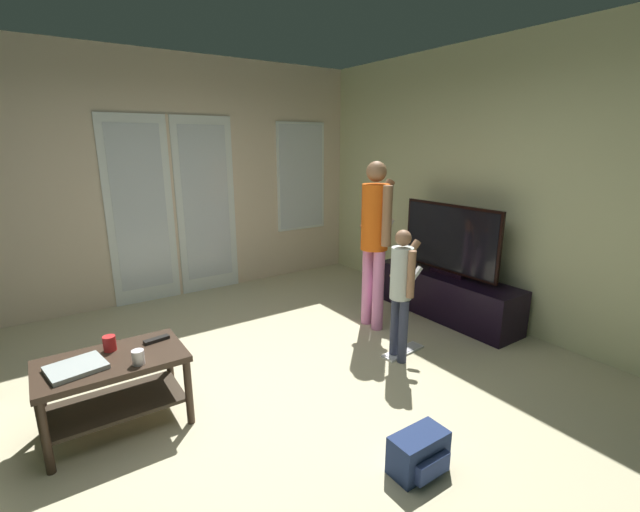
% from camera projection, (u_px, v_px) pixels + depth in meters
% --- Properties ---
extents(ground_plane, '(5.46, 5.43, 0.02)m').
position_uv_depth(ground_plane, '(261.00, 406.00, 3.08)').
color(ground_plane, beige).
extents(wall_back_with_doors, '(5.46, 0.09, 2.83)m').
position_uv_depth(wall_back_with_doors, '(157.00, 183.00, 4.91)').
color(wall_back_with_doors, beige).
rests_on(wall_back_with_doors, ground_plane).
extents(wall_right_plain, '(0.06, 5.43, 2.80)m').
position_uv_depth(wall_right_plain, '(505.00, 187.00, 4.19)').
color(wall_right_plain, beige).
rests_on(wall_right_plain, ground_plane).
extents(coffee_table, '(0.87, 0.51, 0.50)m').
position_uv_depth(coffee_table, '(114.00, 378.00, 2.75)').
color(coffee_table, '#37281D').
rests_on(coffee_table, ground_plane).
extents(tv_stand, '(0.45, 1.63, 0.46)m').
position_uv_depth(tv_stand, '(446.00, 295.00, 4.60)').
color(tv_stand, black).
rests_on(tv_stand, ground_plane).
extents(flat_screen_tv, '(0.08, 1.18, 0.75)m').
position_uv_depth(flat_screen_tv, '(450.00, 240.00, 4.45)').
color(flat_screen_tv, black).
rests_on(flat_screen_tv, tv_stand).
extents(person_adult, '(0.53, 0.45, 1.65)m').
position_uv_depth(person_adult, '(375.00, 231.00, 4.16)').
color(person_adult, pink).
rests_on(person_adult, ground_plane).
extents(person_child, '(0.42, 0.31, 1.14)m').
position_uv_depth(person_child, '(402.00, 284.00, 3.56)').
color(person_child, '#353A52').
rests_on(person_child, ground_plane).
extents(backpack, '(0.34, 0.22, 0.23)m').
position_uv_depth(backpack, '(419.00, 453.00, 2.43)').
color(backpack, navy).
rests_on(backpack, ground_plane).
extents(loose_keyboard, '(0.45, 0.17, 0.02)m').
position_uv_depth(loose_keyboard, '(403.00, 351.00, 3.84)').
color(loose_keyboard, white).
rests_on(loose_keyboard, ground_plane).
extents(laptop_closed, '(0.35, 0.31, 0.03)m').
position_uv_depth(laptop_closed, '(76.00, 368.00, 2.57)').
color(laptop_closed, '#AEB9B6').
rests_on(laptop_closed, coffee_table).
extents(cup_near_edge, '(0.08, 0.08, 0.10)m').
position_uv_depth(cup_near_edge, '(110.00, 343.00, 2.81)').
color(cup_near_edge, red).
rests_on(cup_near_edge, coffee_table).
extents(cup_by_laptop, '(0.07, 0.07, 0.09)m').
position_uv_depth(cup_by_laptop, '(138.00, 357.00, 2.63)').
color(cup_by_laptop, white).
rests_on(cup_by_laptop, coffee_table).
extents(tv_remote_black, '(0.18, 0.08, 0.02)m').
position_uv_depth(tv_remote_black, '(157.00, 339.00, 2.95)').
color(tv_remote_black, black).
rests_on(tv_remote_black, coffee_table).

